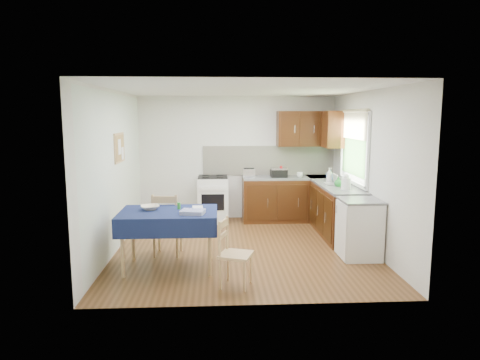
{
  "coord_description": "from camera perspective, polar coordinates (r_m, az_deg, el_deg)",
  "views": [
    {
      "loc": [
        -0.41,
        -6.62,
        2.1
      ],
      "look_at": [
        -0.05,
        0.08,
        1.1
      ],
      "focal_mm": 32.0,
      "sensor_mm": 36.0,
      "label": 1
    }
  ],
  "objects": [
    {
      "name": "floor",
      "position": [
        6.96,
        0.45,
        -9.05
      ],
      "size": [
        4.2,
        4.2,
        0.0
      ],
      "primitive_type": "plane",
      "color": "#4D2E14",
      "rests_on": "ground"
    },
    {
      "name": "ceiling",
      "position": [
        6.65,
        0.48,
        11.96
      ],
      "size": [
        4.0,
        4.2,
        0.02
      ],
      "primitive_type": "cube",
      "color": "silver",
      "rests_on": "wall_back"
    },
    {
      "name": "yellow_packet",
      "position": [
        8.67,
        5.93,
        1.07
      ],
      "size": [
        0.14,
        0.11,
        0.17
      ],
      "primitive_type": "cube",
      "rotation": [
        0.0,
        0.0,
        0.25
      ],
      "color": "gold",
      "rests_on": "worktop_back"
    },
    {
      "name": "dish_rack",
      "position": [
        7.79,
        12.66,
        -0.39
      ],
      "size": [
        0.4,
        0.3,
        0.19
      ],
      "rotation": [
        0.0,
        0.0,
        0.4
      ],
      "color": "gray",
      "rests_on": "worktop_right"
    },
    {
      "name": "worktop_back",
      "position": [
        8.64,
        6.69,
        0.33
      ],
      "size": [
        1.9,
        0.6,
        0.04
      ],
      "primitive_type": "cube",
      "color": "slate",
      "rests_on": "base_cabinets"
    },
    {
      "name": "worktop_right",
      "position": [
        7.67,
        12.93,
        -0.86
      ],
      "size": [
        0.6,
        1.7,
        0.04
      ],
      "primitive_type": "cube",
      "color": "slate",
      "rests_on": "base_cabinets"
    },
    {
      "name": "worktop_corner",
      "position": [
        8.77,
        10.87,
        0.36
      ],
      "size": [
        0.6,
        0.6,
        0.04
      ],
      "primitive_type": "cube",
      "color": "slate",
      "rests_on": "base_cabinets"
    },
    {
      "name": "window",
      "position": [
        7.72,
        14.97,
        4.88
      ],
      "size": [
        0.04,
        1.48,
        1.26
      ],
      "color": "#294F20",
      "rests_on": "wall_right"
    },
    {
      "name": "stove",
      "position": [
        8.58,
        -3.63,
        -2.53
      ],
      "size": [
        0.6,
        0.61,
        0.92
      ],
      "color": "white",
      "rests_on": "ground"
    },
    {
      "name": "upper_cabinets",
      "position": [
        8.65,
        9.92,
        6.73
      ],
      "size": [
        1.2,
        0.85,
        0.7
      ],
      "color": "#351D09",
      "rests_on": "wall_back"
    },
    {
      "name": "toaster",
      "position": [
        8.5,
        1.2,
        0.96
      ],
      "size": [
        0.24,
        0.15,
        0.19
      ],
      "rotation": [
        0.0,
        0.0,
        0.36
      ],
      "color": "silver",
      "rests_on": "worktop_back"
    },
    {
      "name": "sauce_bottle",
      "position": [
        8.52,
        5.49,
        1.12
      ],
      "size": [
        0.05,
        0.05,
        0.22
      ],
      "primitive_type": "cylinder",
      "color": "red",
      "rests_on": "worktop_back"
    },
    {
      "name": "spice_jar",
      "position": [
        6.06,
        -8.15,
        -3.43
      ],
      "size": [
        0.05,
        0.05,
        0.09
      ],
      "primitive_type": "cylinder",
      "color": "green",
      "rests_on": "dining_table"
    },
    {
      "name": "plate_bowl",
      "position": [
        6.1,
        -11.9,
        -3.61
      ],
      "size": [
        0.32,
        0.32,
        0.06
      ],
      "primitive_type": "imported",
      "rotation": [
        0.0,
        0.0,
        0.33
      ],
      "color": "beige",
      "rests_on": "dining_table"
    },
    {
      "name": "base_cabinets",
      "position": [
        8.25,
        9.37,
        -3.29
      ],
      "size": [
        1.9,
        2.3,
        0.86
      ],
      "color": "#351D09",
      "rests_on": "ground"
    },
    {
      "name": "book",
      "position": [
        6.12,
        -6.37,
        -3.66
      ],
      "size": [
        0.16,
        0.21,
        0.02
      ],
      "primitive_type": "imported",
      "rotation": [
        0.0,
        0.0,
        0.06
      ],
      "color": "white",
      "rests_on": "dining_table"
    },
    {
      "name": "wall_back",
      "position": [
        8.78,
        -0.39,
        2.95
      ],
      "size": [
        4.0,
        0.02,
        2.5
      ],
      "primitive_type": "cube",
      "color": "silver",
      "rests_on": "ground"
    },
    {
      "name": "wall_right",
      "position": [
        7.1,
        16.8,
        1.27
      ],
      "size": [
        0.02,
        4.2,
        2.5
      ],
      "primitive_type": "cube",
      "color": "silver",
      "rests_on": "ground"
    },
    {
      "name": "dining_table",
      "position": [
        5.99,
        -9.49,
        -5.09
      ],
      "size": [
        1.33,
        0.9,
        0.81
      ],
      "rotation": [
        0.0,
        0.0,
        0.03
      ],
      "color": "#101541",
      "rests_on": "ground"
    },
    {
      "name": "soap_bottle_c",
      "position": [
        7.54,
        12.96,
        -0.21
      ],
      "size": [
        0.17,
        0.17,
        0.17
      ],
      "primitive_type": "imported",
      "rotation": [
        0.0,
        0.0,
        3.41
      ],
      "color": "#227E30",
      "rests_on": "worktop_right"
    },
    {
      "name": "soap_bottle_b",
      "position": [
        8.24,
        11.85,
        0.63
      ],
      "size": [
        0.12,
        0.12,
        0.19
      ],
      "primitive_type": "imported",
      "rotation": [
        0.0,
        0.0,
        1.98
      ],
      "color": "blue",
      "rests_on": "worktop_right"
    },
    {
      "name": "chair_near",
      "position": [
        5.35,
        -1.01,
        -9.44
      ],
      "size": [
        0.48,
        0.48,
        0.85
      ],
      "rotation": [
        0.0,
        0.0,
        1.24
      ],
      "color": "tan",
      "rests_on": "ground"
    },
    {
      "name": "corkboard",
      "position": [
        7.11,
        -15.78,
        4.15
      ],
      "size": [
        0.04,
        0.62,
        0.47
      ],
      "color": "tan",
      "rests_on": "wall_left"
    },
    {
      "name": "chair_far",
      "position": [
        6.57,
        -9.73,
        -5.64
      ],
      "size": [
        0.46,
        0.46,
        0.96
      ],
      "rotation": [
        0.0,
        0.0,
        3.05
      ],
      "color": "tan",
      "rests_on": "ground"
    },
    {
      "name": "splashback",
      "position": [
        8.82,
        3.84,
        2.63
      ],
      "size": [
        2.7,
        0.02,
        0.6
      ],
      "primitive_type": "cube",
      "color": "#F3E7CE",
      "rests_on": "wall_back"
    },
    {
      "name": "wall_left",
      "position": [
        6.86,
        -16.44,
        1.05
      ],
      "size": [
        0.02,
        4.2,
        2.5
      ],
      "primitive_type": "cube",
      "color": "silver",
      "rests_on": "ground"
    },
    {
      "name": "tea_towel",
      "position": [
        5.75,
        -6.33,
        -4.26
      ],
      "size": [
        0.35,
        0.3,
        0.05
      ],
      "primitive_type": "cube",
      "rotation": [
        0.0,
        0.0,
        -0.21
      ],
      "color": "#293596",
      "rests_on": "dining_table"
    },
    {
      "name": "soap_bottle_a",
      "position": [
        7.9,
        11.82,
        0.6
      ],
      "size": [
        0.15,
        0.15,
        0.28
      ],
      "primitive_type": "imported",
      "rotation": [
        0.0,
        0.0,
        0.54
      ],
      "color": "white",
      "rests_on": "worktop_right"
    },
    {
      "name": "fridge",
      "position": [
        6.64,
        15.66,
        -6.28
      ],
      "size": [
        0.58,
        0.6,
        0.89
      ],
      "color": "white",
      "rests_on": "ground"
    },
    {
      "name": "sandwich_press",
      "position": [
        8.54,
        5.19,
        1.01
      ],
      "size": [
        0.32,
        0.28,
        0.19
      ],
      "rotation": [
        0.0,
        0.0,
        -0.43
      ],
      "color": "black",
      "rests_on": "worktop_back"
    },
    {
      "name": "wall_front",
      "position": [
        4.62,
        2.09,
        -2.1
      ],
      "size": [
        4.0,
        0.02,
        2.5
      ],
      "primitive_type": "cube",
      "color": "silver",
      "rests_on": "ground"
    },
    {
      "name": "cup",
      "position": [
        8.56,
        8.0,
        0.71
      ],
      "size": [
        0.17,
        0.17,
        0.1
      ],
      "primitive_type": "imported",
      "rotation": [
        0.0,
        0.0,
        -0.42
      ],
      "color": "silver",
      "rests_on": "worktop_back"
    },
    {
      "name": "kettle",
      "position": [
        7.27,
        13.95,
        -0.34
      ],
      "size": [
        0.15,
        0.15,
        0.26
      ],
      "color": "white",
      "rests_on": "worktop_right"
    }
  ]
}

